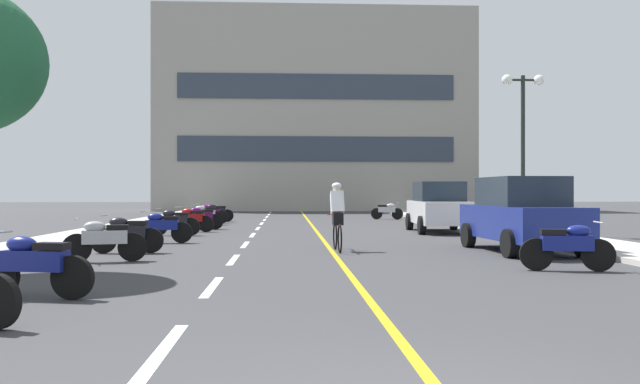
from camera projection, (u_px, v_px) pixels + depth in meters
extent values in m
plane|color=#38383A|center=(309.00, 230.00, 25.10)|extent=(140.00, 140.00, 0.00)
cube|color=#B7B2A8|center=(137.00, 225.00, 27.73)|extent=(2.40, 72.00, 0.12)
cube|color=#B7B2A8|center=(471.00, 224.00, 28.47)|extent=(2.40, 72.00, 0.12)
cube|color=silver|center=(163.00, 349.00, 6.03)|extent=(0.14, 2.20, 0.01)
cube|color=silver|center=(212.00, 287.00, 10.02)|extent=(0.14, 2.20, 0.01)
cube|color=silver|center=(233.00, 260.00, 14.02)|extent=(0.14, 2.20, 0.01)
cube|color=silver|center=(245.00, 245.00, 18.01)|extent=(0.14, 2.20, 0.01)
cube|color=silver|center=(253.00, 235.00, 22.00)|extent=(0.14, 2.20, 0.01)
cube|color=silver|center=(258.00, 228.00, 26.00)|extent=(0.14, 2.20, 0.01)
cube|color=silver|center=(262.00, 224.00, 29.99)|extent=(0.14, 2.20, 0.01)
cube|color=silver|center=(265.00, 220.00, 33.99)|extent=(0.14, 2.20, 0.01)
cube|color=silver|center=(267.00, 217.00, 37.98)|extent=(0.14, 2.20, 0.01)
cube|color=silver|center=(269.00, 215.00, 41.98)|extent=(0.14, 2.20, 0.01)
cube|color=silver|center=(270.00, 213.00, 45.97)|extent=(0.14, 2.20, 0.01)
cube|color=silver|center=(271.00, 211.00, 49.97)|extent=(0.14, 2.20, 0.01)
cube|color=gold|center=(312.00, 226.00, 28.11)|extent=(0.12, 66.00, 0.01)
cube|color=#9E998E|center=(315.00, 113.00, 52.51)|extent=(24.75, 6.75, 15.67)
cube|color=#2D3847|center=(317.00, 149.00, 49.09)|extent=(20.79, 0.10, 1.88)
cube|color=#2D3847|center=(317.00, 86.00, 49.09)|extent=(20.79, 0.10, 1.88)
cylinder|color=black|center=(523.00, 153.00, 22.13)|extent=(0.14, 0.14, 5.28)
cylinder|color=black|center=(523.00, 80.00, 22.13)|extent=(1.10, 0.08, 0.08)
sphere|color=white|center=(507.00, 80.00, 22.10)|extent=(0.36, 0.36, 0.36)
sphere|color=white|center=(539.00, 80.00, 22.16)|extent=(0.36, 0.36, 0.36)
cylinder|color=black|center=(468.00, 235.00, 17.16)|extent=(0.25, 0.65, 0.64)
cylinder|color=black|center=(530.00, 235.00, 17.34)|extent=(0.25, 0.65, 0.64)
cylinder|color=black|center=(510.00, 244.00, 14.38)|extent=(0.25, 0.65, 0.64)
cylinder|color=black|center=(583.00, 243.00, 14.55)|extent=(0.25, 0.65, 0.64)
cube|color=navy|center=(521.00, 222.00, 15.86)|extent=(1.91, 4.28, 0.80)
cube|color=#1E2833|center=(521.00, 191.00, 15.86)|extent=(1.67, 2.28, 0.70)
cylinder|color=black|center=(409.00, 221.00, 25.09)|extent=(0.24, 0.65, 0.64)
cylinder|color=black|center=(454.00, 221.00, 25.11)|extent=(0.24, 0.65, 0.64)
cylinder|color=black|center=(422.00, 225.00, 22.29)|extent=(0.24, 0.65, 0.64)
cylinder|color=black|center=(471.00, 225.00, 22.31)|extent=(0.24, 0.65, 0.64)
cube|color=silver|center=(439.00, 212.00, 23.70)|extent=(1.86, 4.26, 0.80)
cube|color=#1E2833|center=(439.00, 192.00, 23.70)|extent=(1.64, 2.26, 0.70)
cylinder|color=black|center=(72.00, 278.00, 8.82)|extent=(0.61, 0.22, 0.60)
cube|color=navy|center=(35.00, 261.00, 8.91)|extent=(0.94, 0.46, 0.28)
ellipsoid|color=navy|center=(22.00, 244.00, 8.94)|extent=(0.48, 0.33, 0.22)
cube|color=black|center=(52.00, 246.00, 8.87)|extent=(0.48, 0.33, 0.10)
cylinder|color=black|center=(598.00, 255.00, 11.93)|extent=(0.61, 0.21, 0.60)
cylinder|color=black|center=(536.00, 254.00, 12.08)|extent=(0.61, 0.21, 0.60)
cube|color=navy|center=(567.00, 243.00, 12.01)|extent=(0.94, 0.45, 0.28)
ellipsoid|color=navy|center=(578.00, 231.00, 11.98)|extent=(0.48, 0.32, 0.22)
cube|color=black|center=(553.00, 232.00, 12.04)|extent=(0.48, 0.32, 0.10)
cylinder|color=silver|center=(598.00, 222.00, 11.93)|extent=(0.14, 0.59, 0.03)
cylinder|color=black|center=(77.00, 248.00, 13.41)|extent=(0.61, 0.23, 0.60)
cylinder|color=black|center=(132.00, 247.00, 13.71)|extent=(0.61, 0.23, 0.60)
cube|color=#B2B2B7|center=(105.00, 237.00, 13.56)|extent=(0.94, 0.47, 0.28)
ellipsoid|color=#B2B2B7|center=(95.00, 227.00, 13.50)|extent=(0.48, 0.33, 0.22)
cube|color=black|center=(117.00, 227.00, 13.62)|extent=(0.48, 0.33, 0.10)
cylinder|color=silver|center=(77.00, 219.00, 13.41)|extent=(0.16, 0.59, 0.03)
cylinder|color=black|center=(104.00, 241.00, 15.45)|extent=(0.60, 0.11, 0.60)
cylinder|color=black|center=(151.00, 241.00, 15.53)|extent=(0.60, 0.11, 0.60)
cube|color=black|center=(127.00, 231.00, 15.49)|extent=(0.90, 0.30, 0.28)
ellipsoid|color=black|center=(119.00, 222.00, 15.48)|extent=(0.44, 0.25, 0.22)
cube|color=black|center=(138.00, 223.00, 15.51)|extent=(0.44, 0.25, 0.10)
cylinder|color=silver|center=(104.00, 215.00, 15.45)|extent=(0.04, 0.60, 0.03)
cylinder|color=black|center=(143.00, 233.00, 18.54)|extent=(0.60, 0.11, 0.60)
cylinder|color=black|center=(182.00, 233.00, 18.58)|extent=(0.60, 0.11, 0.60)
cube|color=navy|center=(162.00, 225.00, 18.56)|extent=(0.90, 0.29, 0.28)
ellipsoid|color=navy|center=(155.00, 217.00, 18.55)|extent=(0.44, 0.25, 0.22)
cube|color=black|center=(171.00, 218.00, 18.57)|extent=(0.44, 0.25, 0.10)
cylinder|color=silver|center=(143.00, 212.00, 18.54)|extent=(0.04, 0.60, 0.03)
cylinder|color=black|center=(159.00, 227.00, 21.80)|extent=(0.61, 0.16, 0.60)
cylinder|color=black|center=(191.00, 227.00, 21.74)|extent=(0.61, 0.16, 0.60)
cube|color=black|center=(175.00, 220.00, 21.77)|extent=(0.92, 0.37, 0.28)
ellipsoid|color=black|center=(169.00, 213.00, 21.78)|extent=(0.46, 0.28, 0.22)
cube|color=black|center=(182.00, 214.00, 21.76)|extent=(0.46, 0.28, 0.10)
cylinder|color=silver|center=(159.00, 209.00, 21.80)|extent=(0.09, 0.60, 0.03)
cylinder|color=black|center=(179.00, 223.00, 23.97)|extent=(0.60, 0.27, 0.60)
cylinder|color=black|center=(206.00, 224.00, 23.70)|extent=(0.60, 0.27, 0.60)
cube|color=maroon|center=(192.00, 218.00, 23.83)|extent=(0.94, 0.53, 0.28)
ellipsoid|color=maroon|center=(187.00, 212.00, 23.88)|extent=(0.49, 0.36, 0.22)
cube|color=black|center=(199.00, 212.00, 23.77)|extent=(0.49, 0.36, 0.10)
cylinder|color=silver|center=(179.00, 207.00, 23.97)|extent=(0.21, 0.58, 0.03)
cylinder|color=black|center=(187.00, 222.00, 25.16)|extent=(0.61, 0.19, 0.60)
cylinder|color=black|center=(215.00, 222.00, 25.37)|extent=(0.61, 0.19, 0.60)
cube|color=#590C59|center=(201.00, 216.00, 25.27)|extent=(0.93, 0.41, 0.28)
ellipsoid|color=#590C59|center=(196.00, 210.00, 25.23)|extent=(0.47, 0.30, 0.22)
cube|color=black|center=(208.00, 211.00, 25.31)|extent=(0.47, 0.30, 0.10)
cylinder|color=silver|center=(187.00, 206.00, 25.16)|extent=(0.12, 0.60, 0.03)
cylinder|color=black|center=(192.00, 218.00, 28.56)|extent=(0.60, 0.13, 0.60)
cylinder|color=black|center=(218.00, 218.00, 28.68)|extent=(0.60, 0.13, 0.60)
cube|color=#B2B2B7|center=(205.00, 213.00, 28.62)|extent=(0.91, 0.33, 0.28)
ellipsoid|color=#B2B2B7|center=(200.00, 208.00, 28.60)|extent=(0.45, 0.26, 0.22)
cube|color=black|center=(211.00, 209.00, 28.65)|extent=(0.45, 0.26, 0.10)
cylinder|color=silver|center=(192.00, 205.00, 28.56)|extent=(0.06, 0.60, 0.03)
cylinder|color=black|center=(198.00, 217.00, 30.22)|extent=(0.61, 0.15, 0.60)
cylinder|color=black|center=(222.00, 217.00, 30.18)|extent=(0.61, 0.15, 0.60)
cube|color=#590C59|center=(210.00, 212.00, 30.20)|extent=(0.92, 0.36, 0.28)
ellipsoid|color=#590C59|center=(206.00, 207.00, 30.20)|extent=(0.46, 0.28, 0.22)
cube|color=black|center=(215.00, 208.00, 30.19)|extent=(0.46, 0.28, 0.10)
cylinder|color=silver|center=(198.00, 204.00, 30.22)|extent=(0.08, 0.60, 0.03)
cylinder|color=black|center=(205.00, 216.00, 31.80)|extent=(0.61, 0.16, 0.60)
cylinder|color=black|center=(227.00, 216.00, 31.96)|extent=(0.61, 0.16, 0.60)
cube|color=black|center=(216.00, 211.00, 31.88)|extent=(0.92, 0.37, 0.28)
ellipsoid|color=black|center=(212.00, 207.00, 31.85)|extent=(0.46, 0.28, 0.22)
cube|color=black|center=(221.00, 207.00, 31.92)|extent=(0.46, 0.28, 0.10)
cylinder|color=silver|center=(205.00, 203.00, 31.80)|extent=(0.09, 0.60, 0.03)
cylinder|color=black|center=(397.00, 214.00, 34.42)|extent=(0.60, 0.27, 0.60)
cylinder|color=black|center=(377.00, 214.00, 34.68)|extent=(0.60, 0.27, 0.60)
cube|color=#B2B2B7|center=(387.00, 210.00, 34.55)|extent=(0.94, 0.53, 0.28)
ellipsoid|color=#B2B2B7|center=(391.00, 205.00, 34.50)|extent=(0.49, 0.36, 0.22)
cube|color=black|center=(382.00, 206.00, 34.61)|extent=(0.49, 0.36, 0.10)
cylinder|color=silver|center=(397.00, 202.00, 34.42)|extent=(0.20, 0.58, 0.03)
torus|color=black|center=(335.00, 236.00, 16.63)|extent=(0.06, 0.72, 0.72)
torus|color=black|center=(340.00, 239.00, 15.58)|extent=(0.06, 0.72, 0.72)
cylinder|color=red|center=(337.00, 225.00, 16.08)|extent=(0.07, 0.95, 0.04)
cube|color=black|center=(338.00, 216.00, 15.93)|extent=(0.11, 0.20, 0.06)
cylinder|color=red|center=(335.00, 214.00, 16.53)|extent=(0.42, 0.04, 0.03)
cube|color=black|center=(338.00, 219.00, 15.98)|extent=(0.25, 0.37, 0.28)
cube|color=white|center=(337.00, 203.00, 16.13)|extent=(0.33, 0.46, 0.61)
sphere|color=beige|center=(337.00, 189.00, 16.26)|extent=(0.20, 0.20, 0.20)
ellipsoid|color=white|center=(337.00, 186.00, 16.26)|extent=(0.24, 0.26, 0.16)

